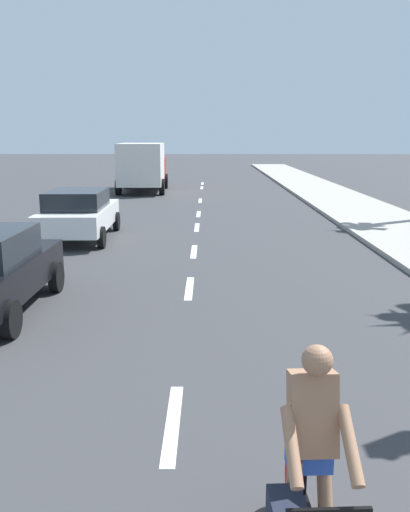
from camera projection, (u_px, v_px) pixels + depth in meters
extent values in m
plane|color=#38383A|center=(197.00, 229.00, 19.13)|extent=(160.00, 160.00, 0.00)
cube|color=#9E998E|center=(378.00, 219.00, 21.03)|extent=(3.60, 80.00, 0.14)
cube|color=white|center=(173.00, 422.00, 6.25)|extent=(0.16, 1.80, 0.01)
cube|color=white|center=(189.00, 288.00, 11.75)|extent=(0.16, 1.80, 0.01)
cube|color=white|center=(194.00, 251.00, 15.46)|extent=(0.16, 1.80, 0.01)
cube|color=white|center=(197.00, 227.00, 19.54)|extent=(0.16, 1.80, 0.01)
cube|color=white|center=(199.00, 214.00, 22.84)|extent=(0.16, 1.80, 0.01)
cube|color=white|center=(200.00, 201.00, 27.56)|extent=(0.16, 1.80, 0.01)
cube|color=white|center=(202.00, 188.00, 34.32)|extent=(0.16, 1.80, 0.01)
cube|color=white|center=(202.00, 183.00, 37.38)|extent=(0.16, 1.80, 0.01)
cylinder|color=red|center=(295.00, 490.00, 4.55)|extent=(0.08, 0.66, 0.66)
cylinder|color=black|center=(305.00, 468.00, 4.15)|extent=(0.03, 0.03, 0.48)
cube|color=black|center=(329.00, 511.00, 3.48)|extent=(0.56, 0.06, 0.03)
cube|color=#9E7051|center=(313.00, 413.00, 3.91)|extent=(0.35, 0.33, 0.63)
sphere|color=#9E7051|center=(317.00, 360.00, 3.75)|extent=(0.22, 0.22, 0.22)
cube|color=#2D51B7|center=(309.00, 450.00, 4.03)|extent=(0.33, 0.24, 0.28)
cylinder|color=#9E7051|center=(325.00, 492.00, 4.05)|extent=(0.13, 0.32, 0.62)
cylinder|color=#9E7051|center=(293.00, 493.00, 4.04)|extent=(0.12, 0.21, 0.63)
cylinder|color=#9E7051|center=(350.00, 445.00, 3.68)|extent=(0.11, 0.49, 0.41)
cylinder|color=#9E7051|center=(292.00, 446.00, 3.66)|extent=(0.11, 0.49, 0.41)
cylinder|color=black|center=(56.00, 277.00, 11.43)|extent=(0.18, 0.64, 0.64)
cylinder|color=black|center=(11.00, 319.00, 8.80)|extent=(0.18, 0.64, 0.64)
cube|color=white|center=(79.00, 217.00, 17.27)|extent=(2.00, 4.55, 0.64)
cube|color=black|center=(77.00, 199.00, 16.92)|extent=(1.72, 2.38, 0.56)
cylinder|color=black|center=(62.00, 221.00, 18.84)|extent=(0.19, 0.64, 0.64)
cylinder|color=black|center=(116.00, 221.00, 18.87)|extent=(0.19, 0.64, 0.64)
cylinder|color=black|center=(36.00, 238.00, 15.84)|extent=(0.19, 0.64, 0.64)
cylinder|color=black|center=(102.00, 237.00, 15.87)|extent=(0.19, 0.64, 0.64)
cube|color=maroon|center=(146.00, 169.00, 33.81)|extent=(2.46, 2.40, 1.40)
cube|color=silver|center=(141.00, 164.00, 30.79)|extent=(2.51, 4.22, 2.30)
cylinder|color=black|center=(127.00, 181.00, 33.82)|extent=(0.30, 0.91, 0.90)
cylinder|color=black|center=(165.00, 181.00, 33.87)|extent=(0.30, 0.91, 0.90)
cylinder|color=black|center=(118.00, 187.00, 30.01)|extent=(0.30, 0.91, 0.90)
cylinder|color=black|center=(162.00, 187.00, 30.06)|extent=(0.30, 0.91, 0.90)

